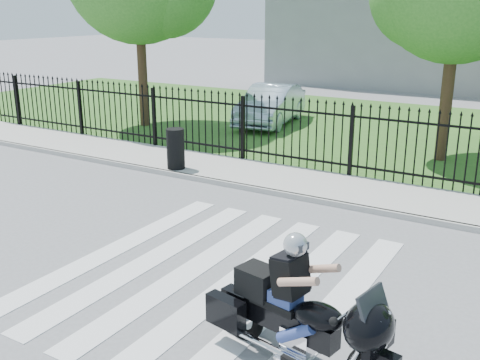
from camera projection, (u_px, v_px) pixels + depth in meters
The scene contains 9 objects.
ground at pixel (212, 276), 8.71m from camera, with size 120.00×120.00×0.00m, color slate.
crosswalk at pixel (212, 276), 8.71m from camera, with size 5.00×5.50×0.01m, color silver, non-canonical shape.
sidewalk at pixel (334, 188), 12.79m from camera, with size 40.00×2.00×0.12m, color #ADAAA3.
curb at pixel (316, 200), 11.97m from camera, with size 40.00×0.12×0.12m, color #ADAAA3.
grass_strip at pixel (413, 134), 18.55m from camera, with size 40.00×12.00×0.02m, color #2F5A1F.
iron_fence at pixel (351, 143), 13.37m from camera, with size 26.00×0.04×1.80m.
motorcycle_rider at pixel (297, 312), 6.37m from camera, with size 2.50×1.13×1.67m.
parked_car at pixel (271, 105), 19.83m from camera, with size 1.46×4.18×1.38m, color #A3B9CD.
litter_bin at pixel (176, 149), 13.99m from camera, with size 0.45×0.45×1.01m, color black.
Camera 1 is at (4.42, -6.55, 3.99)m, focal length 42.00 mm.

